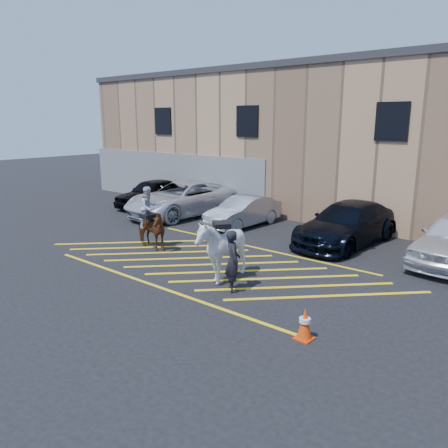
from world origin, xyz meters
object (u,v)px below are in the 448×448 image
Objects in this scene: car_blue_suv at (347,224)px; saddled_white at (222,250)px; car_silver_sedan at (243,212)px; car_black_suv at (152,193)px; car_white_pickup at (183,199)px; traffic_cone at (305,323)px; mounted_bay at (149,224)px; handler at (233,261)px.

saddled_white is (-1.13, -6.19, 0.19)m from car_blue_suv.
saddled_white is at bearing -55.54° from car_silver_sedan.
car_white_pickup reaches higher than car_black_suv.
traffic_cone is at bearing -42.96° from car_silver_sedan.
car_white_pickup reaches higher than traffic_cone.
car_blue_suv is at bearing -5.93° from car_black_suv.
mounted_bay is (6.12, -5.50, 0.18)m from car_black_suv.
car_white_pickup is 3.50× the size of handler.
mounted_bay reaches higher than car_white_pickup.
mounted_bay is 8.23m from traffic_cone.
saddled_white reaches higher than car_silver_sedan.
handler is at bearing -27.37° from saddled_white.
handler is 3.22m from traffic_cone.
traffic_cone is (11.00, -7.42, -0.48)m from car_white_pickup.
car_black_suv is at bearing 7.90° from handler.
car_silver_sedan is 2.32× the size of handler.
handler is at bearing -14.32° from mounted_bay.
car_white_pickup is 9.40m from saddled_white.
mounted_bay is (3.17, -4.97, 0.09)m from car_white_pickup.
handler is (11.02, -6.75, 0.11)m from car_black_suv.
saddled_white is at bearing -33.21° from car_white_pickup.
car_white_pickup is at bearing 122.51° from mounted_bay.
mounted_bay is (-0.53, -5.01, 0.27)m from car_silver_sedan.
car_white_pickup is 10.18m from handler.
mounted_bay is at bearing 25.09° from handler.
handler is 0.75× the size of mounted_bay.
car_blue_suv is 6.57m from handler.
car_silver_sedan is 5.05m from mounted_bay.
car_silver_sedan is 7.63m from handler.
car_blue_suv is at bearing 7.57° from car_white_pickup.
car_blue_suv is at bearing 79.63° from saddled_white.
saddled_white is (3.66, -5.90, 0.31)m from car_silver_sedan.
mounted_bay is (-5.32, -5.31, 0.15)m from car_blue_suv.
car_white_pickup is at bearing -176.70° from car_silver_sedan.
handler is (4.36, -6.26, 0.20)m from car_silver_sedan.
car_silver_sedan is 4.80m from car_blue_suv.
handler is at bearing 157.79° from traffic_cone.
mounted_bay reaches higher than handler.
handler reaches higher than car_black_suv.
car_black_suv is at bearing 150.32° from traffic_cone.
car_blue_suv is (4.79, 0.29, 0.12)m from car_silver_sedan.
car_blue_suv reaches higher than car_black_suv.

